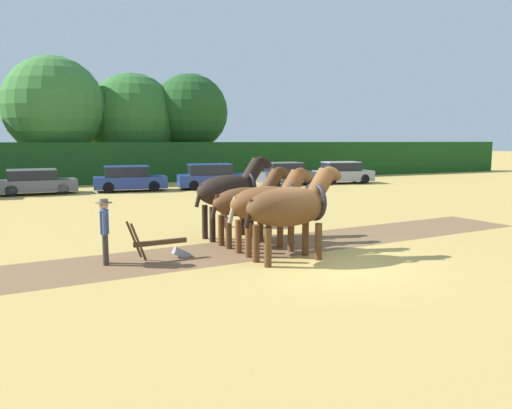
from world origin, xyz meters
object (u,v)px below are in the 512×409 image
plow (165,247)px  parked_car_right (343,173)px  farmer_at_plow (105,227)px  tree_left (54,107)px  draft_horse_trail_right (231,190)px  tree_center_left (133,120)px  tree_center (190,112)px  parked_car_center_left (129,179)px  draft_horse_trail_left (249,201)px  farmer_beside_team (224,197)px  draft_horse_lead_left (292,206)px  draft_horse_lead_right (268,203)px  parked_car_left (35,182)px  parked_car_center_right (286,174)px  parked_car_center (212,177)px

plow → parked_car_right: 24.41m
plow → farmer_at_plow: bearing=172.2°
tree_left → draft_horse_trail_right: size_ratio=3.30×
tree_center_left → tree_center: bearing=-12.8°
tree_center → parked_car_center_left: tree_center is taller
tree_left → draft_horse_trail_left: 26.80m
farmer_beside_team → parked_car_right: (14.16, 13.43, -0.33)m
tree_center → draft_horse_lead_left: size_ratio=2.84×
tree_left → draft_horse_lead_left: bearing=-82.0°
tree_center → draft_horse_lead_right: size_ratio=3.10×
farmer_beside_team → draft_horse_lead_right: bearing=-98.9°
draft_horse_lead_left → draft_horse_trail_right: size_ratio=1.08×
parked_car_right → parked_car_left: bearing=-173.8°
plow → parked_car_center_left: bearing=77.6°
draft_horse_lead_right → parked_car_center_right: 20.83m
tree_left → draft_horse_lead_left: size_ratio=3.06×
draft_horse_trail_right → draft_horse_lead_right: bearing=-90.2°
parked_car_center_left → farmer_beside_team: bearing=-81.5°
farmer_beside_team → tree_left: bearing=95.7°
tree_left → farmer_at_plow: bearing=-90.7°
plow → tree_center_left: bearing=75.7°
tree_left → draft_horse_lead_right: tree_left is taller
draft_horse_trail_right → farmer_at_plow: bearing=-160.4°
tree_left → tree_center: tree_left is taller
draft_horse_lead_left → draft_horse_lead_right: bearing=90.1°
draft_horse_lead_right → draft_horse_trail_right: size_ratio=0.99×
farmer_at_plow → parked_car_center_right: (14.43, 17.74, -0.19)m
draft_horse_trail_left → parked_car_center_left: draft_horse_trail_left is taller
draft_horse_trail_right → parked_car_right: 21.26m
parked_car_center_left → parked_car_center: size_ratio=0.95×
tree_center_left → parked_car_center_right: size_ratio=2.13×
tree_center_left → parked_car_center: 11.94m
tree_center_left → draft_horse_lead_left: (-1.88, -29.74, -3.28)m
farmer_at_plow → parked_car_left: size_ratio=0.38×
draft_horse_trail_right → tree_center: bearing=70.6°
tree_center_left → farmer_at_plow: 29.12m
draft_horse_lead_left → parked_car_right: draft_horse_lead_left is taller
tree_left → tree_center: (10.29, 0.28, -0.13)m
tree_left → tree_center_left: size_ratio=1.09×
tree_left → parked_car_left: 9.98m
farmer_at_plow → tree_left: bearing=97.8°
plow → tree_left: bearing=87.6°
tree_left → plow: (1.12, -26.99, -5.13)m
draft_horse_lead_right → parked_car_right: (14.48, 17.62, -0.59)m
draft_horse_trail_left → parked_car_center_left: 17.15m
tree_center_left → plow: size_ratio=5.09×
draft_horse_lead_left → draft_horse_lead_right: (-0.10, 1.12, -0.05)m
draft_horse_trail_left → tree_center_left: bearing=80.9°
parked_car_right → draft_horse_trail_left: bearing=-122.2°
parked_car_center → parked_car_center_right: 5.52m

